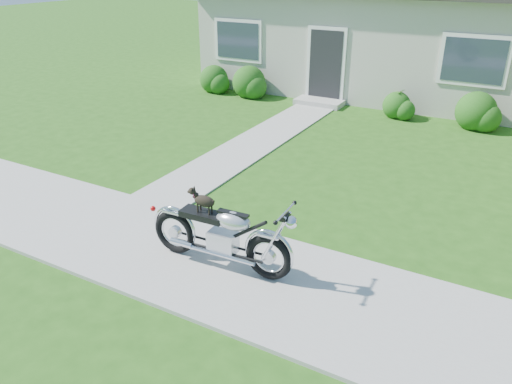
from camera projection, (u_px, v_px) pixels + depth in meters
ground at (187, 255)px, 7.36m from camera, size 80.00×80.00×0.00m
sidewalk at (187, 253)px, 7.35m from camera, size 24.00×2.20×0.04m
walkway at (261, 140)px, 11.97m from camera, size 1.20×8.00×0.03m
house at (407, 20)px, 15.92m from camera, size 12.60×7.03×4.50m
shrub_row at (364, 98)px, 13.95m from camera, size 10.99×1.03×1.03m
potted_plant_left at (247, 82)px, 15.66m from camera, size 1.02×1.01×0.85m
potted_plant_right at (398, 103)px, 13.59m from camera, size 0.45×0.45×0.76m
motorcycle_with_dog at (222, 235)px, 6.82m from camera, size 2.22×0.60×1.11m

